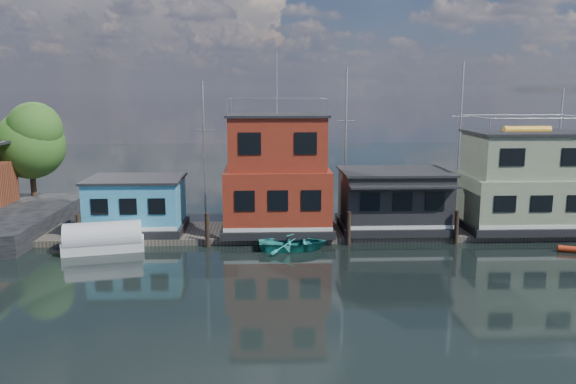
{
  "coord_description": "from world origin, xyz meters",
  "views": [
    {
      "loc": [
        -9.37,
        -25.45,
        9.84
      ],
      "look_at": [
        -7.76,
        12.0,
        3.0
      ],
      "focal_mm": 35.0,
      "sensor_mm": 36.0,
      "label": 1
    }
  ],
  "objects_px": {
    "houseboat_dark": "(393,200)",
    "dinghy_teal": "(293,243)",
    "houseboat_blue": "(136,205)",
    "houseboat_green": "(523,182)",
    "tarp_runabout": "(103,239)",
    "houseboat_red": "(277,176)"
  },
  "relations": [
    {
      "from": "houseboat_green",
      "to": "tarp_runabout",
      "type": "xyz_separation_m",
      "value": [
        -27.84,
        -3.42,
        -2.82
      ]
    },
    {
      "from": "houseboat_red",
      "to": "dinghy_teal",
      "type": "relative_size",
      "value": 2.75
    },
    {
      "from": "houseboat_red",
      "to": "dinghy_teal",
      "type": "height_order",
      "value": "houseboat_red"
    },
    {
      "from": "houseboat_blue",
      "to": "houseboat_dark",
      "type": "height_order",
      "value": "houseboat_dark"
    },
    {
      "from": "houseboat_green",
      "to": "dinghy_teal",
      "type": "xyz_separation_m",
      "value": [
        -16.09,
        -3.71,
        -3.1
      ]
    },
    {
      "from": "houseboat_blue",
      "to": "houseboat_green",
      "type": "height_order",
      "value": "houseboat_green"
    },
    {
      "from": "houseboat_blue",
      "to": "houseboat_red",
      "type": "distance_m",
      "value": 9.69
    },
    {
      "from": "houseboat_blue",
      "to": "houseboat_green",
      "type": "xyz_separation_m",
      "value": [
        26.5,
        0.0,
        1.34
      ]
    },
    {
      "from": "houseboat_red",
      "to": "houseboat_dark",
      "type": "bearing_deg",
      "value": -0.14
    },
    {
      "from": "houseboat_blue",
      "to": "houseboat_green",
      "type": "distance_m",
      "value": 26.53
    },
    {
      "from": "houseboat_green",
      "to": "tarp_runabout",
      "type": "relative_size",
      "value": 1.64
    },
    {
      "from": "dinghy_teal",
      "to": "houseboat_green",
      "type": "bearing_deg",
      "value": -78.79
    },
    {
      "from": "houseboat_blue",
      "to": "houseboat_dark",
      "type": "xyz_separation_m",
      "value": [
        17.5,
        -0.02,
        0.21
      ]
    },
    {
      "from": "houseboat_dark",
      "to": "houseboat_red",
      "type": "bearing_deg",
      "value": 179.86
    },
    {
      "from": "houseboat_red",
      "to": "dinghy_teal",
      "type": "xyz_separation_m",
      "value": [
        0.91,
        -3.71,
        -3.66
      ]
    },
    {
      "from": "houseboat_dark",
      "to": "dinghy_teal",
      "type": "bearing_deg",
      "value": -152.51
    },
    {
      "from": "houseboat_blue",
      "to": "dinghy_teal",
      "type": "height_order",
      "value": "houseboat_blue"
    },
    {
      "from": "tarp_runabout",
      "to": "dinghy_teal",
      "type": "bearing_deg",
      "value": -14.05
    },
    {
      "from": "houseboat_green",
      "to": "dinghy_teal",
      "type": "distance_m",
      "value": 16.8
    },
    {
      "from": "houseboat_dark",
      "to": "houseboat_green",
      "type": "xyz_separation_m",
      "value": [
        9.0,
        0.02,
        1.13
      ]
    },
    {
      "from": "tarp_runabout",
      "to": "dinghy_teal",
      "type": "xyz_separation_m",
      "value": [
        11.76,
        -0.29,
        -0.28
      ]
    },
    {
      "from": "houseboat_green",
      "to": "houseboat_red",
      "type": "bearing_deg",
      "value": -180.0
    }
  ]
}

